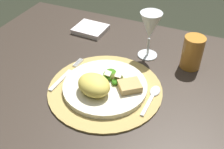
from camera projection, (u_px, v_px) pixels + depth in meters
name	position (u px, v px, depth m)	size (l,w,h in m)	color
dining_table	(129.00, 135.00, 0.91)	(1.21, 0.81, 0.73)	#372D25
placemat	(105.00, 89.00, 0.78)	(0.33, 0.33, 0.01)	tan
dinner_plate	(105.00, 86.00, 0.77)	(0.24, 0.24, 0.01)	silver
pasta_serving	(94.00, 85.00, 0.73)	(0.10, 0.08, 0.05)	#E6CF56
salad_greens	(114.00, 76.00, 0.78)	(0.07, 0.07, 0.03)	#4E581D
bread_piece	(128.00, 85.00, 0.75)	(0.06, 0.05, 0.02)	tan
fork	(65.00, 75.00, 0.82)	(0.02, 0.17, 0.00)	silver
spoon	(153.00, 95.00, 0.75)	(0.03, 0.13, 0.01)	silver
napkin	(91.00, 29.00, 1.04)	(0.12, 0.10, 0.02)	white
wine_glass	(150.00, 27.00, 0.85)	(0.07, 0.07, 0.16)	silver
amber_tumbler	(192.00, 52.00, 0.84)	(0.06, 0.06, 0.11)	orange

